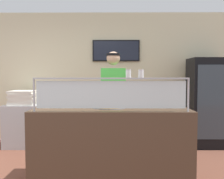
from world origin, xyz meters
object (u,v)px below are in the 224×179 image
(parmesan_shaker, at_px, (128,74))
(pepper_flake_shaker, at_px, (141,74))
(drink_fridge, at_px, (208,102))
(pizza_tray, at_px, (110,106))
(pizza_server, at_px, (112,105))
(pizza_box_stack, at_px, (24,98))
(worker_figure, at_px, (114,100))

(parmesan_shaker, relative_size, pepper_flake_shaker, 1.01)
(drink_fridge, bearing_deg, pepper_flake_shaker, -129.28)
(pizza_tray, xyz_separation_m, pizza_server, (0.04, -0.02, 0.02))
(pizza_server, height_order, pizza_box_stack, pizza_box_stack)
(pizza_tray, xyz_separation_m, worker_figure, (0.05, 0.52, 0.04))
(pizza_box_stack, bearing_deg, parmesan_shaker, -43.14)
(worker_figure, height_order, drink_fridge, worker_figure)
(pizza_tray, bearing_deg, pizza_server, -26.50)
(drink_fridge, bearing_deg, worker_figure, -152.53)
(pizza_box_stack, bearing_deg, pepper_flake_shaker, -40.99)
(worker_figure, relative_size, drink_fridge, 1.02)
(pepper_flake_shaker, bearing_deg, pizza_server, 134.45)
(pizza_tray, height_order, pepper_flake_shaker, pepper_flake_shaker)
(pizza_tray, relative_size, pepper_flake_shaker, 4.93)
(pizza_server, bearing_deg, pepper_flake_shaker, -51.69)
(drink_fridge, height_order, pizza_box_stack, drink_fridge)
(drink_fridge, bearing_deg, pizza_tray, -142.11)
(parmesan_shaker, bearing_deg, pepper_flake_shaker, -0.00)
(pizza_server, xyz_separation_m, drink_fridge, (1.86, 1.50, -0.13))
(pizza_tray, relative_size, drink_fridge, 0.28)
(pizza_tray, relative_size, parmesan_shaker, 4.90)
(pizza_tray, distance_m, pizza_server, 0.05)
(pizza_tray, distance_m, worker_figure, 0.52)
(pepper_flake_shaker, distance_m, pizza_box_stack, 2.79)
(pizza_tray, distance_m, pizza_box_stack, 2.22)
(pizza_tray, bearing_deg, pepper_flake_shaker, -43.99)
(worker_figure, bearing_deg, drink_fridge, 27.47)
(pizza_tray, height_order, pizza_box_stack, pizza_box_stack)
(pizza_server, xyz_separation_m, pepper_flake_shaker, (0.35, -0.35, 0.42))
(pizza_server, bearing_deg, drink_fridge, 32.73)
(worker_figure, bearing_deg, pizza_box_stack, 152.35)
(parmesan_shaker, xyz_separation_m, worker_figure, (-0.18, 0.89, -0.40))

